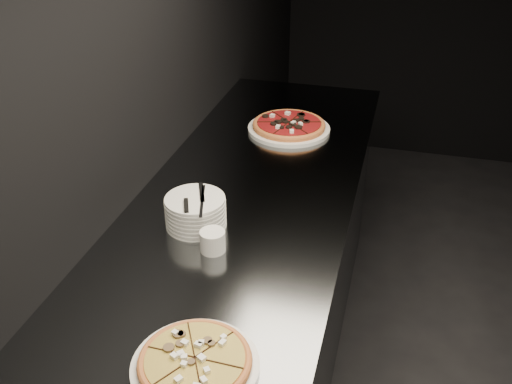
% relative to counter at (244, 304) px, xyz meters
% --- Properties ---
extents(wall_left, '(0.02, 5.00, 2.80)m').
position_rel_counter_xyz_m(wall_left, '(-0.37, 0.00, 0.94)').
color(wall_left, black).
rests_on(wall_left, floor).
extents(counter, '(0.74, 2.44, 0.92)m').
position_rel_counter_xyz_m(counter, '(0.00, 0.00, 0.00)').
color(counter, '#575A5E').
rests_on(counter, floor).
extents(pizza_mushroom, '(0.30, 0.30, 0.03)m').
position_rel_counter_xyz_m(pizza_mushroom, '(0.10, -0.74, 0.48)').
color(pizza_mushroom, silver).
rests_on(pizza_mushroom, counter).
extents(pizza_tomato, '(0.39, 0.39, 0.04)m').
position_rel_counter_xyz_m(pizza_tomato, '(0.03, 0.62, 0.48)').
color(pizza_tomato, silver).
rests_on(pizza_tomato, counter).
extents(plate_stack, '(0.19, 0.19, 0.10)m').
position_rel_counter_xyz_m(plate_stack, '(-0.10, -0.18, 0.51)').
color(plate_stack, silver).
rests_on(plate_stack, counter).
extents(cutlery, '(0.07, 0.20, 0.01)m').
position_rel_counter_xyz_m(cutlery, '(-0.10, -0.19, 0.56)').
color(cutlery, '#BBBDC2').
rests_on(cutlery, plate_stack).
extents(ramekin, '(0.08, 0.08, 0.07)m').
position_rel_counter_xyz_m(ramekin, '(-0.01, -0.29, 0.49)').
color(ramekin, silver).
rests_on(ramekin, counter).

